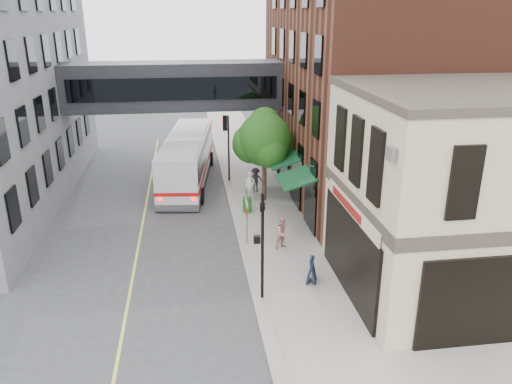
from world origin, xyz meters
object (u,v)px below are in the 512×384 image
object	(u,v)px
pedestrian_a	(250,186)
pedestrian_c	(256,180)
sandwich_board	(312,270)
pedestrian_b	(283,233)
newspaper_box	(247,205)
bus	(187,157)

from	to	relation	value
pedestrian_a	pedestrian_c	world-z (taller)	pedestrian_a
pedestrian_c	sandwich_board	size ratio (longest dim) A/B	1.40
pedestrian_a	pedestrian_b	xyz separation A→B (m)	(0.75, -6.62, -0.12)
pedestrian_a	sandwich_board	size ratio (longest dim) A/B	1.66
pedestrian_a	sandwich_board	bearing A→B (deg)	-106.21
pedestrian_c	newspaper_box	distance (m)	3.59
pedestrian_a	sandwich_board	xyz separation A→B (m)	(1.35, -9.99, -0.37)
bus	newspaper_box	distance (m)	7.35
pedestrian_a	newspaper_box	world-z (taller)	pedestrian_a
sandwich_board	newspaper_box	bearing A→B (deg)	120.85
pedestrian_b	pedestrian_a	bearing A→B (deg)	71.10
pedestrian_b	pedestrian_c	world-z (taller)	pedestrian_b
pedestrian_c	newspaper_box	bearing A→B (deg)	-100.14
pedestrian_a	newspaper_box	bearing A→B (deg)	-126.59
bus	pedestrian_c	distance (m)	5.29
pedestrian_b	sandwich_board	world-z (taller)	pedestrian_b
bus	pedestrian_b	distance (m)	12.19
bus	sandwich_board	distance (m)	15.57
newspaper_box	sandwich_board	size ratio (longest dim) A/B	0.77
pedestrian_b	pedestrian_c	bearing A→B (deg)	65.89
pedestrian_c	sandwich_board	bearing A→B (deg)	-80.66
bus	sandwich_board	size ratio (longest dim) A/B	10.62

